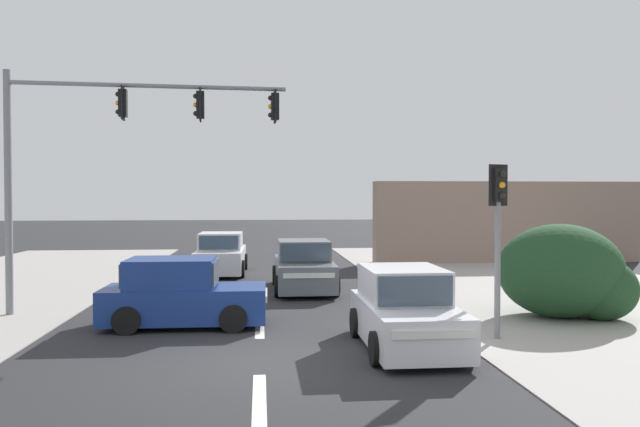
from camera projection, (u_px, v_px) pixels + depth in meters
The scene contains 12 objects.
ground_plane at pixel (260, 362), 10.93m from camera, with size 140.00×140.00×0.00m, color #28282B.
lane_dash_near at pixel (259, 399), 8.94m from camera, with size 0.20×2.40×0.01m, color silver.
lane_dash_mid at pixel (260, 327), 13.91m from camera, with size 0.20×2.40×0.01m, color silver.
lane_dash_far at pixel (260, 293), 18.89m from camera, with size 0.20×2.40×0.01m, color silver.
traffic_signal_mast at pixel (109, 139), 15.54m from camera, with size 6.88×0.69×6.00m.
pedestal_signal_right_kerb at pixel (498, 221), 12.60m from camera, with size 0.43×0.31×3.56m.
roadside_bush at pixel (567, 274), 14.92m from camera, with size 3.13×2.68×2.26m.
shopfront_wall_far at pixel (507, 222), 27.85m from camera, with size 12.00×1.00×3.60m, color gray.
sedan_crossing_left at pixel (221, 255), 23.63m from camera, with size 1.95×4.27×1.56m.
hatchback_receding_far at pixel (181, 295), 13.97m from camera, with size 3.66×1.81×1.53m.
sedan_oncoming_mid at pixel (304, 268), 19.41m from camera, with size 1.89×4.24×1.56m.
hatchback_oncoming_near at pixel (405, 312), 11.94m from camera, with size 1.79×3.65×1.53m.
Camera 1 is at (0.02, -10.91, 2.89)m, focal length 35.00 mm.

